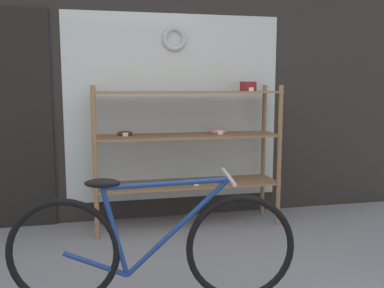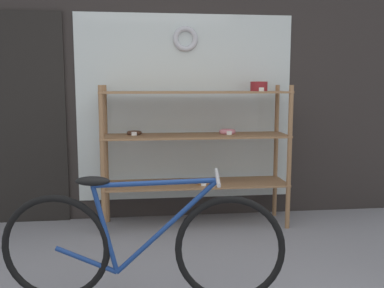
% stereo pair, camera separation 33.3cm
% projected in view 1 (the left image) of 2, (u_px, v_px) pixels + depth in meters
% --- Properties ---
extents(storefront_facade, '(5.65, 0.13, 3.59)m').
position_uv_depth(storefront_facade, '(150.00, 49.00, 4.33)').
color(storefront_facade, '#2D2826').
rests_on(storefront_facade, ground_plane).
extents(display_case, '(1.80, 0.45, 1.42)m').
position_uv_depth(display_case, '(190.00, 139.00, 4.17)').
color(display_case, '#8E6642').
rests_on(display_case, ground_plane).
extents(bicycle, '(1.81, 0.46, 0.84)m').
position_uv_depth(bicycle, '(152.00, 247.00, 2.70)').
color(bicycle, black).
rests_on(bicycle, ground_plane).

